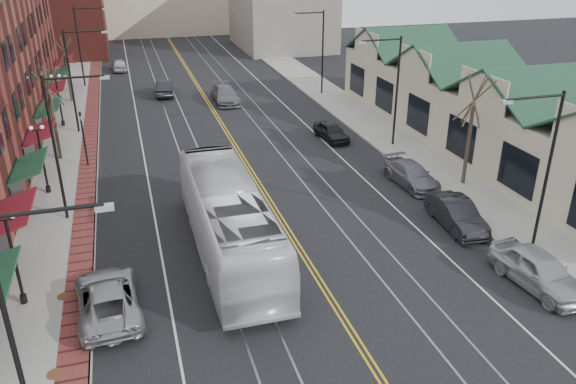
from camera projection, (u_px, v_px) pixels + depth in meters
ground at (376, 371)px, 20.51m from camera, size 160.00×160.00×0.00m
sidewalk_left at (63, 192)px, 34.82m from camera, size 4.00×120.00×0.15m
sidewalk_right at (411, 153)px, 41.04m from camera, size 4.00×120.00×0.15m
building_right at (486, 117)px, 41.68m from camera, size 8.00×36.00×4.60m
backdrop_mid at (161, 3)px, 92.81m from camera, size 22.00×14.00×9.00m
backdrop_right at (281, 7)px, 78.84m from camera, size 12.00×16.00×11.00m
streetlight_l_0 at (23, 310)px, 15.56m from camera, size 3.33×0.25×8.00m
streetlight_l_1 at (62, 134)px, 29.52m from camera, size 3.33×0.25×8.00m
streetlight_l_2 at (75, 71)px, 43.48m from camera, size 3.33×0.25×8.00m
streetlight_l_3 at (83, 38)px, 57.44m from camera, size 3.33×0.25×8.00m
streetlight_r_0 at (543, 156)px, 26.53m from camera, size 3.33×0.25×8.00m
streetlight_r_1 at (392, 81)px, 40.49m from camera, size 3.33×0.25×8.00m
streetlight_r_2 at (318, 44)px, 54.45m from camera, size 3.33×0.25×8.00m
lamppost_l_1 at (15, 262)px, 23.26m from camera, size 0.84×0.28×4.27m
lamppost_l_2 at (43, 161)px, 33.73m from camera, size 0.84×0.28×4.27m
lamppost_l_3 at (59, 101)px, 45.94m from camera, size 0.84×0.28×4.27m
tree_left_near at (53, 112)px, 38.50m from camera, size 1.78×1.37×6.48m
tree_left_far at (67, 68)px, 52.55m from camera, size 1.66×1.28×6.02m
tree_right_mid at (470, 129)px, 34.42m from camera, size 1.90×1.46×6.93m
manhole_mid at (55, 374)px, 20.16m from camera, size 0.60×0.60×0.02m
manhole_far at (64, 296)px, 24.52m from camera, size 0.60×0.60×0.02m
traffic_signal at (83, 135)px, 37.73m from camera, size 0.18×0.15×3.80m
transit_bus at (229, 220)px, 27.44m from camera, size 3.15×13.42×3.74m
parked_suv at (108, 298)px, 23.39m from camera, size 2.88×5.57×1.50m
parked_car_a at (539, 270)px, 25.18m from camera, size 2.46×5.13×1.69m
parked_car_b at (456, 214)px, 30.46m from camera, size 1.96×4.80×1.55m
parked_car_c at (411, 175)px, 35.67m from camera, size 2.28×4.94×1.40m
parked_car_d at (331, 131)px, 43.67m from camera, size 2.03×4.15×1.36m
distant_car_left at (165, 88)px, 55.97m from camera, size 2.03×4.80×1.54m
distant_car_right at (225, 95)px, 53.50m from camera, size 2.25×5.45×1.58m
distant_car_far at (119, 65)px, 66.27m from camera, size 1.93×4.22×1.40m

